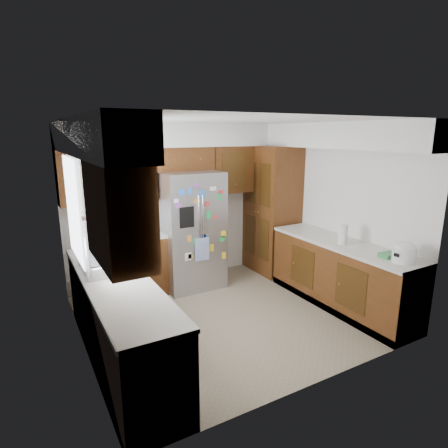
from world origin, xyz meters
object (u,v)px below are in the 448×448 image
(rice_cooker, at_px, (404,252))
(paper_towel, at_px, (343,234))
(pantry, at_px, (272,210))
(fridge, at_px, (190,230))

(rice_cooker, distance_m, paper_towel, 0.87)
(pantry, bearing_deg, fridge, 177.94)
(rice_cooker, height_order, paper_towel, paper_towel)
(pantry, height_order, fridge, pantry)
(rice_cooker, bearing_deg, fridge, 120.13)
(pantry, xyz_separation_m, fridge, (-1.50, 0.05, -0.17))
(pantry, distance_m, paper_towel, 1.66)
(fridge, bearing_deg, pantry, -2.06)
(fridge, distance_m, rice_cooker, 2.99)
(fridge, relative_size, rice_cooker, 6.59)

